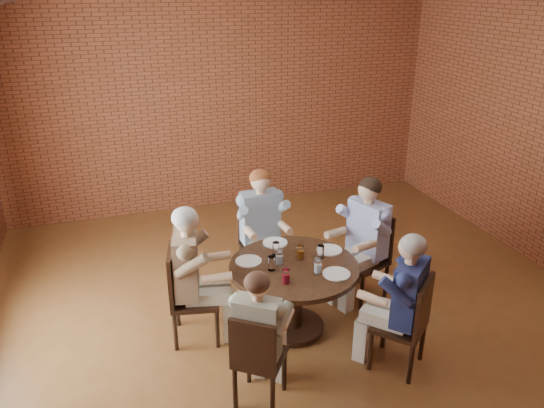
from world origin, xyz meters
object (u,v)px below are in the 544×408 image
object	(u,v)px
chair_b	(260,239)
chair_e	(409,321)
diner_a	(363,240)
diner_c	(194,275)
diner_b	(262,229)
diner_e	(401,303)
smartphone	(332,274)
chair_a	(368,252)
chair_c	(185,291)
diner_d	(260,338)
chair_d	(257,357)
dining_table	(294,284)

from	to	relation	value
chair_b	chair_e	bearing A→B (deg)	-68.99
diner_a	diner_c	distance (m)	1.89
chair_b	diner_b	distance (m)	0.20
diner_e	smartphone	size ratio (longest dim) A/B	10.58
chair_a	diner_e	bearing A→B (deg)	-35.52
diner_b	chair_e	world-z (taller)	diner_b
chair_b	diner_b	bearing A→B (deg)	-90.00
diner_c	chair_c	bearing A→B (deg)	90.00
diner_d	diner_c	bearing A→B (deg)	-35.46
diner_a	chair_c	world-z (taller)	diner_a
diner_b	diner_d	bearing A→B (deg)	-109.16
diner_e	smartphone	distance (m)	0.69
smartphone	diner_a	bearing A→B (deg)	42.59
diner_d	smartphone	bearing A→B (deg)	-112.12
chair_c	diner_d	xyz separation A→B (m)	(0.44, -1.05, 0.10)
chair_a	chair_d	bearing A→B (deg)	-73.48
diner_a	chair_c	xyz separation A→B (m)	(-1.98, -0.15, -0.18)
chair_d	chair_e	world-z (taller)	chair_e
diner_b	diner_c	distance (m)	1.21
diner_a	smartphone	world-z (taller)	diner_a
diner_c	chair_e	bearing A→B (deg)	-110.02
chair_c	smartphone	size ratio (longest dim) A/B	7.67
diner_d	diner_b	bearing A→B (deg)	-71.76
chair_d	diner_d	world-z (taller)	diner_d
dining_table	diner_b	world-z (taller)	diner_b
diner_c	chair_e	distance (m)	2.03
diner_e	diner_a	bearing A→B (deg)	-142.49
diner_d	dining_table	bearing A→B (deg)	-90.00
dining_table	chair_e	size ratio (longest dim) A/B	1.35
chair_d	diner_d	xyz separation A→B (m)	(0.04, 0.06, 0.14)
dining_table	chair_c	xyz separation A→B (m)	(-1.04, 0.21, -0.00)
diner_c	diner_e	xyz separation A→B (m)	(1.67, -1.00, -0.03)
chair_c	diner_e	size ratio (longest dim) A/B	0.73
chair_c	smartphone	world-z (taller)	chair_c
smartphone	diner_b	bearing A→B (deg)	101.47
diner_e	chair_a	bearing A→B (deg)	-146.25
diner_d	diner_e	xyz separation A→B (m)	(1.32, 0.03, 0.05)
dining_table	chair_a	world-z (taller)	chair_a
diner_b	smartphone	world-z (taller)	diner_b
chair_d	diner_e	bearing A→B (deg)	-140.31
chair_b	chair_d	bearing A→B (deg)	-108.95
chair_c	chair_d	bearing A→B (deg)	-148.70
dining_table	diner_a	distance (m)	1.02
chair_e	chair_c	bearing A→B (deg)	-72.55
dining_table	chair_d	distance (m)	1.10
chair_c	chair_a	bearing A→B (deg)	-73.38
chair_c	diner_e	bearing A→B (deg)	-108.40
chair_a	diner_a	size ratio (longest dim) A/B	0.70
chair_d	smartphone	world-z (taller)	chair_d
chair_b	chair_c	bearing A→B (deg)	-141.21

